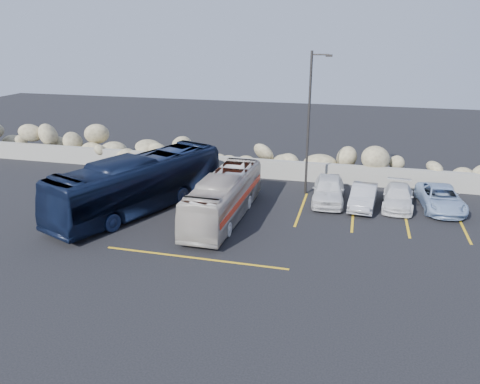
% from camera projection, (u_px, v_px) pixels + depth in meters
% --- Properties ---
extents(ground, '(90.00, 90.00, 0.00)m').
position_uv_depth(ground, '(216.00, 263.00, 19.13)').
color(ground, black).
rests_on(ground, ground).
extents(seawall, '(60.00, 0.40, 1.20)m').
position_uv_depth(seawall, '(271.00, 169.00, 29.91)').
color(seawall, gray).
rests_on(seawall, ground).
extents(riprap_pile, '(54.00, 2.80, 2.60)m').
position_uv_depth(riprap_pile, '(275.00, 154.00, 30.78)').
color(riprap_pile, '#948461').
rests_on(riprap_pile, ground).
extents(parking_lines, '(18.16, 9.36, 0.01)m').
position_uv_depth(parking_lines, '(339.00, 223.00, 23.12)').
color(parking_lines, gold).
rests_on(parking_lines, ground).
extents(lamppost, '(1.14, 0.18, 8.00)m').
position_uv_depth(lamppost, '(310.00, 120.00, 25.81)').
color(lamppost, '#302D2B').
rests_on(lamppost, ground).
extents(vintage_bus, '(2.04, 8.19, 2.27)m').
position_uv_depth(vintage_bus, '(224.00, 197.00, 23.38)').
color(vintage_bus, beige).
rests_on(vintage_bus, ground).
extents(tour_coach, '(6.17, 10.59, 2.91)m').
position_uv_depth(tour_coach, '(139.00, 184.00, 24.34)').
color(tour_coach, black).
rests_on(tour_coach, ground).
extents(car_a, '(1.86, 4.26, 1.43)m').
position_uv_depth(car_a, '(328.00, 190.00, 25.71)').
color(car_a, white).
rests_on(car_a, ground).
extents(car_b, '(1.58, 3.73, 1.20)m').
position_uv_depth(car_b, '(363.00, 196.00, 25.01)').
color(car_b, '#B9BABE').
rests_on(car_b, ground).
extents(car_c, '(1.82, 3.91, 1.11)m').
position_uv_depth(car_c, '(398.00, 197.00, 25.05)').
color(car_c, white).
rests_on(car_c, ground).
extents(car_d, '(2.38, 4.47, 1.20)m').
position_uv_depth(car_d, '(441.00, 198.00, 24.75)').
color(car_d, '#98B3D7').
rests_on(car_d, ground).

